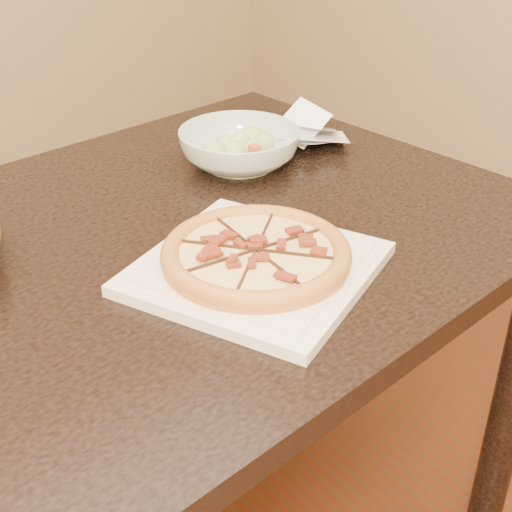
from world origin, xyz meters
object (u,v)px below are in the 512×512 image
at_px(plate, 256,268).
at_px(dining_table, 126,310).
at_px(pizza, 256,254).
at_px(salad_bowl, 239,148).

bearing_deg(plate, dining_table, 125.28).
bearing_deg(dining_table, plate, -54.72).
height_order(dining_table, plate, plate).
distance_m(dining_table, plate, 0.24).
height_order(plate, pizza, pizza).
bearing_deg(salad_bowl, plate, -124.84).
distance_m(dining_table, salad_bowl, 0.40).
xyz_separation_m(dining_table, salad_bowl, (0.35, 0.15, 0.14)).
relative_size(dining_table, pizza, 5.25).
height_order(dining_table, pizza, pizza).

